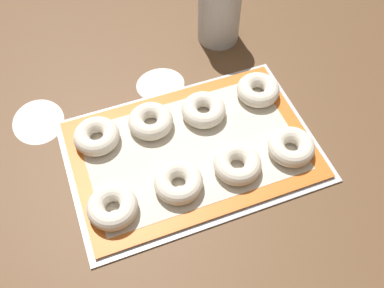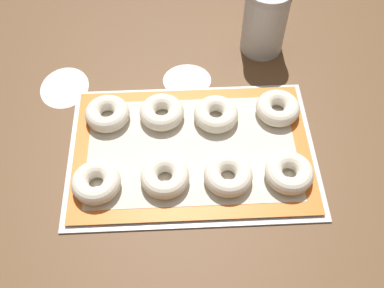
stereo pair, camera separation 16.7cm
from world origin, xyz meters
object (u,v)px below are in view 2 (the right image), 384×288
at_px(bagel_front_far_left, 96,182).
at_px(flour_canister, 265,20).
at_px(bagel_back_far_right, 278,108).
at_px(bagel_back_far_left, 107,114).
at_px(bagel_back_mid_left, 162,112).
at_px(bagel_front_far_right, 289,173).
at_px(bagel_front_mid_right, 228,175).
at_px(baking_tray, 192,151).
at_px(bagel_back_mid_right, 216,114).
at_px(bagel_front_mid_left, 165,177).

xyz_separation_m(bagel_front_far_left, flour_canister, (0.38, 0.40, 0.06)).
distance_m(bagel_back_far_right, flour_canister, 0.23).
height_order(bagel_back_far_left, bagel_back_mid_left, same).
xyz_separation_m(bagel_front_far_right, bagel_back_mid_left, (-0.25, 0.17, 0.00)).
distance_m(bagel_front_mid_right, bagel_back_far_left, 0.30).
bearing_deg(bagel_back_far_right, bagel_front_far_right, -91.17).
height_order(baking_tray, flour_canister, flour_canister).
xyz_separation_m(bagel_back_mid_right, flour_canister, (0.13, 0.24, 0.06)).
bearing_deg(bagel_front_far_right, bagel_back_mid_right, 130.70).
bearing_deg(bagel_front_mid_right, bagel_front_mid_left, 179.03).
height_order(bagel_front_mid_left, bagel_back_mid_right, same).
bearing_deg(flour_canister, bagel_back_far_right, -88.86).
xyz_separation_m(baking_tray, bagel_front_mid_left, (-0.06, -0.08, 0.02)).
xyz_separation_m(bagel_front_mid_left, bagel_back_far_left, (-0.12, 0.17, 0.00)).
bearing_deg(bagel_back_far_left, flour_canister, 31.19).
height_order(bagel_front_far_left, bagel_front_mid_right, same).
bearing_deg(bagel_front_far_right, bagel_back_far_right, 88.83).
bearing_deg(bagel_back_far_right, bagel_front_far_left, -156.06).
distance_m(bagel_front_far_left, bagel_front_far_right, 0.38).
height_order(bagel_front_far_left, bagel_front_mid_left, same).
distance_m(bagel_back_far_left, bagel_back_far_right, 0.37).
height_order(baking_tray, bagel_back_mid_left, bagel_back_mid_left).
height_order(bagel_front_far_left, bagel_back_far_right, same).
relative_size(bagel_front_far_left, bagel_back_far_right, 1.00).
relative_size(bagel_front_far_right, bagel_back_far_left, 1.00).
bearing_deg(baking_tray, bagel_back_far_left, 153.73).
xyz_separation_m(baking_tray, bagel_front_far_left, (-0.19, -0.08, 0.02)).
relative_size(bagel_front_mid_left, bagel_back_far_right, 1.00).
height_order(bagel_back_far_left, bagel_back_mid_right, same).
bearing_deg(bagel_back_far_right, bagel_back_mid_right, -175.39).
bearing_deg(bagel_back_mid_right, flour_canister, 60.69).
relative_size(bagel_back_far_right, flour_canister, 0.56).
bearing_deg(bagel_back_far_right, bagel_front_mid_left, -146.71).
relative_size(bagel_back_mid_right, bagel_back_far_right, 1.00).
bearing_deg(bagel_front_far_left, bagel_back_far_left, 86.34).
xyz_separation_m(bagel_back_mid_right, bagel_back_far_right, (0.14, 0.01, 0.00)).
xyz_separation_m(bagel_back_far_left, bagel_back_far_right, (0.37, -0.00, 0.00)).
bearing_deg(bagel_front_far_right, bagel_back_far_left, 155.58).
bearing_deg(bagel_back_far_right, flour_canister, 91.14).
bearing_deg(bagel_back_mid_right, bagel_back_far_right, 4.61).
xyz_separation_m(bagel_front_far_left, bagel_back_mid_left, (0.13, 0.17, 0.00)).
bearing_deg(baking_tray, bagel_front_far_right, -22.61).
bearing_deg(bagel_back_mid_right, bagel_front_mid_left, -126.42).
bearing_deg(bagel_front_mid_left, bagel_front_far_right, -0.54).
xyz_separation_m(bagel_front_far_right, flour_canister, (-0.00, 0.39, 0.06)).
height_order(bagel_front_mid_left, bagel_front_mid_right, same).
xyz_separation_m(baking_tray, bagel_back_far_left, (-0.18, 0.09, 0.02)).
distance_m(baking_tray, bagel_back_mid_left, 0.11).
distance_m(baking_tray, bagel_back_far_right, 0.21).
height_order(bagel_front_far_left, bagel_back_far_left, same).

